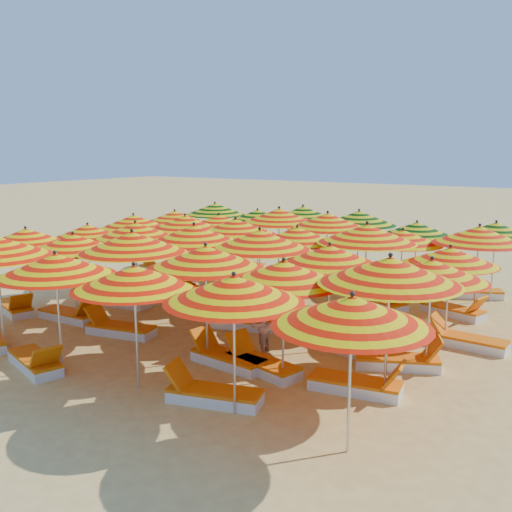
# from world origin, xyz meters

# --- Properties ---
(ground) EXTENTS (120.00, 120.00, 0.00)m
(ground) POSITION_xyz_m (0.00, 0.00, 0.00)
(ground) COLOR #ECC669
(ground) RESTS_ON ground
(umbrella_2) EXTENTS (2.99, 2.99, 2.51)m
(umbrella_2) POSITION_xyz_m (-1.02, -5.25, 2.21)
(umbrella_2) COLOR silver
(umbrella_2) RESTS_ON ground
(umbrella_3) EXTENTS (2.59, 2.59, 2.46)m
(umbrella_3) POSITION_xyz_m (0.93, -5.04, 2.16)
(umbrella_3) COLOR silver
(umbrella_3) RESTS_ON ground
(umbrella_4) EXTENTS (3.11, 3.11, 2.51)m
(umbrella_4) POSITION_xyz_m (3.10, -4.92, 2.21)
(umbrella_4) COLOR silver
(umbrella_4) RESTS_ON ground
(umbrella_5) EXTENTS (2.63, 2.63, 2.49)m
(umbrella_5) POSITION_xyz_m (5.24, -5.02, 2.19)
(umbrella_5) COLOR silver
(umbrella_5) RESTS_ON ground
(umbrella_6) EXTENTS (2.42, 2.42, 2.46)m
(umbrella_6) POSITION_xyz_m (-5.08, -3.06, 2.17)
(umbrella_6) COLOR silver
(umbrella_6) RESTS_ON ground
(umbrella_7) EXTENTS (2.74, 2.74, 2.45)m
(umbrella_7) POSITION_xyz_m (-3.24, -3.00, 2.16)
(umbrella_7) COLOR silver
(umbrella_7) RESTS_ON ground
(umbrella_8) EXTENTS (2.88, 2.88, 2.68)m
(umbrella_8) POSITION_xyz_m (-1.13, -3.03, 2.36)
(umbrella_8) COLOR silver
(umbrella_8) RESTS_ON ground
(umbrella_9) EXTENTS (3.10, 3.10, 2.59)m
(umbrella_9) POSITION_xyz_m (1.16, -3.21, 2.28)
(umbrella_9) COLOR silver
(umbrella_9) RESTS_ON ground
(umbrella_10) EXTENTS (2.93, 2.93, 2.47)m
(umbrella_10) POSITION_xyz_m (3.05, -3.21, 2.17)
(umbrella_10) COLOR silver
(umbrella_10) RESTS_ON ground
(umbrella_11) EXTENTS (3.37, 3.37, 2.71)m
(umbrella_11) POSITION_xyz_m (5.02, -2.88, 2.38)
(umbrella_11) COLOR silver
(umbrella_11) RESTS_ON ground
(umbrella_12) EXTENTS (2.86, 2.86, 2.32)m
(umbrella_12) POSITION_xyz_m (-5.15, -0.90, 2.05)
(umbrella_12) COLOR silver
(umbrella_12) RESTS_ON ground
(umbrella_13) EXTENTS (2.98, 2.98, 2.55)m
(umbrella_13) POSITION_xyz_m (-3.06, -0.99, 2.24)
(umbrella_13) COLOR silver
(umbrella_13) RESTS_ON ground
(umbrella_14) EXTENTS (3.17, 3.17, 2.65)m
(umbrella_14) POSITION_xyz_m (-0.89, -1.07, 2.33)
(umbrella_14) COLOR silver
(umbrella_14) RESTS_ON ground
(umbrella_15) EXTENTS (3.17, 3.17, 2.65)m
(umbrella_15) POSITION_xyz_m (1.04, -0.93, 2.33)
(umbrella_15) COLOR silver
(umbrella_15) RESTS_ON ground
(umbrella_16) EXTENTS (2.91, 2.91, 2.49)m
(umbrella_16) POSITION_xyz_m (3.03, -1.19, 2.19)
(umbrella_16) COLOR silver
(umbrella_16) RESTS_ON ground
(umbrella_17) EXTENTS (2.82, 2.82, 2.40)m
(umbrella_17) POSITION_xyz_m (5.27, -1.17, 2.11)
(umbrella_17) COLOR silver
(umbrella_17) RESTS_ON ground
(umbrella_18) EXTENTS (2.60, 2.60, 2.44)m
(umbrella_18) POSITION_xyz_m (-5.11, 0.98, 2.15)
(umbrella_18) COLOR silver
(umbrella_18) RESTS_ON ground
(umbrella_19) EXTENTS (3.07, 3.07, 2.56)m
(umbrella_19) POSITION_xyz_m (-2.89, 0.95, 2.26)
(umbrella_19) COLOR silver
(umbrella_19) RESTS_ON ground
(umbrella_20) EXTENTS (3.22, 3.22, 2.57)m
(umbrella_20) POSITION_xyz_m (-1.11, 1.12, 2.26)
(umbrella_20) COLOR silver
(umbrella_20) RESTS_ON ground
(umbrella_21) EXTENTS (2.82, 2.82, 2.46)m
(umbrella_21) POSITION_xyz_m (0.89, 1.20, 2.17)
(umbrella_21) COLOR silver
(umbrella_21) RESTS_ON ground
(umbrella_22) EXTENTS (3.00, 3.00, 2.70)m
(umbrella_22) POSITION_xyz_m (2.94, 1.15, 2.38)
(umbrella_22) COLOR silver
(umbrella_22) RESTS_ON ground
(umbrella_23) EXTENTS (2.88, 2.88, 2.35)m
(umbrella_23) POSITION_xyz_m (5.12, 0.82, 2.06)
(umbrella_23) COLOR silver
(umbrella_23) RESTS_ON ground
(umbrella_24) EXTENTS (2.94, 2.94, 2.38)m
(umbrella_24) POSITION_xyz_m (-5.18, 3.09, 2.10)
(umbrella_24) COLOR silver
(umbrella_24) RESTS_ON ground
(umbrella_25) EXTENTS (2.52, 2.52, 2.36)m
(umbrella_25) POSITION_xyz_m (-3.25, 3.17, 2.08)
(umbrella_25) COLOR silver
(umbrella_25) RESTS_ON ground
(umbrella_26) EXTENTS (2.69, 2.69, 2.70)m
(umbrella_26) POSITION_xyz_m (-0.91, 3.25, 2.38)
(umbrella_26) COLOR silver
(umbrella_26) RESTS_ON ground
(umbrella_27) EXTENTS (3.31, 3.31, 2.67)m
(umbrella_27) POSITION_xyz_m (0.85, 3.18, 2.35)
(umbrella_27) COLOR silver
(umbrella_27) RESTS_ON ground
(umbrella_28) EXTENTS (2.92, 2.92, 2.35)m
(umbrella_28) POSITION_xyz_m (3.25, 3.00, 2.06)
(umbrella_28) COLOR silver
(umbrella_28) RESTS_ON ground
(umbrella_29) EXTENTS (3.06, 3.06, 2.58)m
(umbrella_29) POSITION_xyz_m (5.23, 3.23, 2.27)
(umbrella_29) COLOR silver
(umbrella_29) RESTS_ON ground
(umbrella_30) EXTENTS (2.54, 2.54, 2.51)m
(umbrella_30) POSITION_xyz_m (-4.92, 5.15, 2.21)
(umbrella_30) COLOR silver
(umbrella_30) RESTS_ON ground
(umbrella_31) EXTENTS (2.88, 2.88, 2.37)m
(umbrella_31) POSITION_xyz_m (-2.94, 5.11, 2.09)
(umbrella_31) COLOR silver
(umbrella_31) RESTS_ON ground
(umbrella_32) EXTENTS (2.47, 2.47, 2.59)m
(umbrella_32) POSITION_xyz_m (-1.10, 5.21, 2.28)
(umbrella_32) COLOR silver
(umbrella_32) RESTS_ON ground
(umbrella_33) EXTENTS (2.98, 2.98, 2.58)m
(umbrella_33) POSITION_xyz_m (1.08, 5.03, 2.27)
(umbrella_33) COLOR silver
(umbrella_33) RESTS_ON ground
(umbrella_34) EXTENTS (2.60, 2.60, 2.35)m
(umbrella_34) POSITION_xyz_m (3.04, 4.92, 2.07)
(umbrella_34) COLOR silver
(umbrella_34) RESTS_ON ground
(umbrella_35) EXTENTS (2.95, 2.95, 2.46)m
(umbrella_35) POSITION_xyz_m (5.26, 5.29, 2.16)
(umbrella_35) COLOR silver
(umbrella_35) RESTS_ON ground
(lounger_2) EXTENTS (1.83, 1.06, 0.69)m
(lounger_2) POSITION_xyz_m (-1.52, -5.52, 0.15)
(lounger_2) COLOR white
(lounger_2) RESTS_ON ground
(lounger_3) EXTENTS (1.82, 1.03, 0.69)m
(lounger_3) POSITION_xyz_m (2.50, -4.77, 0.15)
(lounger_3) COLOR white
(lounger_3) RESTS_ON ground
(lounger_4) EXTENTS (1.83, 1.11, 0.69)m
(lounger_4) POSITION_xyz_m (-5.58, -3.23, 0.15)
(lounger_4) COLOR white
(lounger_4) RESTS_ON ground
(lounger_5) EXTENTS (1.76, 0.67, 0.69)m
(lounger_5) POSITION_xyz_m (-3.74, -2.86, 0.15)
(lounger_5) COLOR white
(lounger_5) RESTS_ON ground
(lounger_6) EXTENTS (1.81, 0.92, 0.69)m
(lounger_6) POSITION_xyz_m (-1.73, -2.98, 0.15)
(lounger_6) COLOR white
(lounger_6) RESTS_ON ground
(lounger_7) EXTENTS (1.78, 0.76, 0.69)m
(lounger_7) POSITION_xyz_m (1.66, -3.18, 0.15)
(lounger_7) COLOR white
(lounger_7) RESTS_ON ground
(lounger_8) EXTENTS (1.82, 0.97, 0.69)m
(lounger_8) POSITION_xyz_m (2.45, -3.06, 0.15)
(lounger_8) COLOR white
(lounger_8) RESTS_ON ground
(lounger_9) EXTENTS (1.80, 0.85, 0.69)m
(lounger_9) POSITION_xyz_m (4.52, -2.94, 0.15)
(lounger_9) COLOR white
(lounger_9) RESTS_ON ground
(lounger_10) EXTENTS (1.75, 0.64, 0.69)m
(lounger_10) POSITION_xyz_m (-4.55, -0.66, 0.15)
(lounger_10) COLOR white
(lounger_10) RESTS_ON ground
(lounger_11) EXTENTS (1.78, 0.75, 0.69)m
(lounger_11) POSITION_xyz_m (-3.56, -1.05, 0.15)
(lounger_11) COLOR white
(lounger_11) RESTS_ON ground
(lounger_12) EXTENTS (1.83, 1.07, 0.69)m
(lounger_12) POSITION_xyz_m (0.53, -0.87, 0.15)
(lounger_12) COLOR white
(lounger_12) RESTS_ON ground
(lounger_13) EXTENTS (1.83, 1.06, 0.69)m
(lounger_13) POSITION_xyz_m (3.63, -1.08, 0.15)
(lounger_13) COLOR white
(lounger_13) RESTS_ON ground
(lounger_14) EXTENTS (1.82, 1.24, 0.69)m
(lounger_14) POSITION_xyz_m (4.76, -1.34, 0.15)
(lounger_14) COLOR white
(lounger_14) RESTS_ON ground
(lounger_15) EXTENTS (1.77, 0.72, 0.69)m
(lounger_15) POSITION_xyz_m (-3.49, 1.03, 0.15)
(lounger_15) COLOR white
(lounger_15) RESTS_ON ground
(lounger_16) EXTENTS (1.82, 0.99, 0.69)m
(lounger_16) POSITION_xyz_m (-1.62, 1.14, 0.15)
(lounger_16) COLOR white
(lounger_16) RESTS_ON ground
(lounger_17) EXTENTS (1.76, 0.66, 0.69)m
(lounger_17) POSITION_xyz_m (5.62, 0.75, 0.15)
(lounger_17) COLOR white
(lounger_17) RESTS_ON ground
(lounger_18) EXTENTS (1.78, 0.76, 0.69)m
(lounger_18) POSITION_xyz_m (-5.78, 2.96, 0.15)
(lounger_18) COLOR white
(lounger_18) RESTS_ON ground
(lounger_19) EXTENTS (1.81, 0.90, 0.69)m
(lounger_19) POSITION_xyz_m (-0.41, 3.48, 0.15)
(lounger_19) COLOR white
(lounger_19) RESTS_ON ground
(lounger_20) EXTENTS (1.82, 1.22, 0.69)m
(lounger_20) POSITION_xyz_m (2.74, 2.89, 0.15)
(lounger_20) COLOR white
(lounger_20) RESTS_ON ground
(lounger_21) EXTENTS (1.83, 1.04, 0.69)m
(lounger_21) POSITION_xyz_m (4.72, 3.15, 0.15)
(lounger_21) COLOR white
(lounger_21) RESTS_ON ground
(lounger_22) EXTENTS (1.82, 1.00, 0.69)m
(lounger_22) POSITION_xyz_m (-5.42, 5.13, 0.15)
(lounger_22) COLOR white
(lounger_22) RESTS_ON ground
(lounger_23) EXTENTS (1.83, 1.13, 0.69)m
(lounger_23) POSITION_xyz_m (-3.54, 4.89, 0.15)
(lounger_23) COLOR white
(lounger_23) RESTS_ON ground
(lounger_24) EXTENTS (1.83, 1.06, 0.69)m
(lounger_24) POSITION_xyz_m (-0.60, 5.45, 0.15)
(lounger_24) COLOR white
(lounger_24) RESTS_ON ground
(lounger_25) EXTENTS (1.82, 0.97, 0.69)m
(lounger_25) POSITION_xyz_m (2.44, 4.98, 0.15)
(lounger_25) COLOR white
(lounger_25) RESTS_ON ground
(lounger_26) EXTENTS (1.82, 1.26, 0.69)m
(lounger_26) POSITION_xyz_m (4.66, 5.47, 0.15)
(lounger_26) COLOR white
(lounger_26) RESTS_ON ground
(beachgoer_a) EXTENTS (0.52, 0.56, 1.28)m
(beachgoer_a) POSITION_xyz_m (-2.90, 0.83, 0.64)
(beachgoer_a) COLOR tan
(beachgoer_a) RESTS_ON ground
(beachgoer_b) EXTENTS (0.57, 0.69, 1.33)m
(beachgoer_b) POSITION_xyz_m (1.85, -2.20, 0.67)
(beachgoer_b) COLOR tan
(beachgoer_b) RESTS_ON ground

